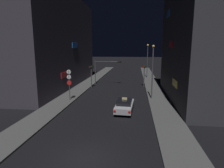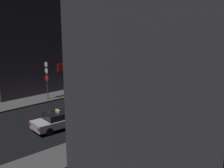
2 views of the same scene
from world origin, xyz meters
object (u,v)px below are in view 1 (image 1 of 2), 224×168
traffic_light_overhead (106,67)px  street_lamp_far_block (148,56)px  taxi (125,105)px  traffic_light_left_kerb (91,72)px  traffic_light_right_kerb (144,72)px  sign_pole_left (69,82)px  street_lamp_near_block (153,68)px

traffic_light_overhead → street_lamp_far_block: bearing=48.3°
taxi → traffic_light_left_kerb: (-6.71, 12.45, 2.10)m
traffic_light_right_kerb → street_lamp_far_block: bearing=83.9°
taxi → traffic_light_overhead: size_ratio=0.88×
sign_pole_left → street_lamp_near_block: bearing=11.1°
taxi → traffic_light_right_kerb: 15.07m
taxi → street_lamp_far_block: bearing=81.4°
taxi → sign_pole_left: bearing=155.4°
taxi → street_lamp_far_block: 26.00m
sign_pole_left → street_lamp_near_block: (11.02, 2.17, 1.79)m
traffic_light_left_kerb → street_lamp_far_block: bearing=50.6°
traffic_light_overhead → street_lamp_near_block: 12.99m
sign_pole_left → traffic_light_left_kerb: bearing=84.3°
traffic_light_right_kerb → street_lamp_far_block: (1.13, 10.64, 2.45)m
street_lamp_near_block → traffic_light_left_kerb: bearing=146.1°
traffic_light_overhead → taxi: bearing=-73.8°
traffic_light_right_kerb → street_lamp_near_block: street_lamp_near_block is taller
traffic_light_overhead → traffic_light_left_kerb: 4.04m
street_lamp_far_block → traffic_light_left_kerb: bearing=-129.4°
traffic_light_left_kerb → traffic_light_right_kerb: size_ratio=1.01×
traffic_light_overhead → traffic_light_right_kerb: bearing=-9.0°
taxi → traffic_light_overhead: 16.72m
traffic_light_right_kerb → street_lamp_near_block: bearing=-85.5°
traffic_light_right_kerb → street_lamp_far_block: street_lamp_far_block is taller
traffic_light_overhead → traffic_light_left_kerb: bearing=-122.0°
taxi → traffic_light_overhead: (-4.60, 15.83, 2.80)m
traffic_light_left_kerb → traffic_light_overhead: bearing=58.0°
traffic_light_overhead → sign_pole_left: traffic_light_overhead is taller
street_lamp_near_block → traffic_light_overhead: bearing=128.2°
taxi → sign_pole_left: size_ratio=1.11×
traffic_light_left_kerb → sign_pole_left: 9.02m
traffic_light_right_kerb → street_lamp_near_block: size_ratio=0.54×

